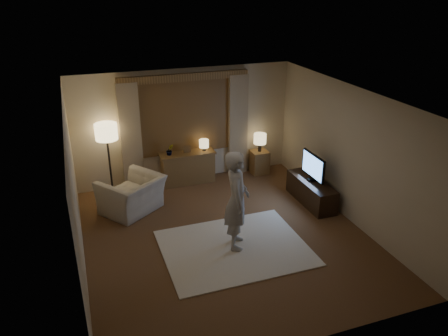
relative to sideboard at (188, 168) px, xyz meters
name	(u,v)px	position (x,y,z in m)	size (l,w,h in m)	color
room	(217,160)	(0.04, -2.00, 0.98)	(5.04, 5.54, 2.64)	brown
rug	(234,248)	(0.05, -2.91, -0.34)	(2.50, 2.00, 0.02)	#EEE1C8
sideboard	(188,168)	(0.00, 0.00, 0.00)	(1.20, 0.40, 0.70)	brown
picture_frame	(187,150)	(0.00, 0.00, 0.45)	(0.16, 0.02, 0.20)	brown
plant	(170,150)	(-0.40, 0.00, 0.50)	(0.17, 0.13, 0.30)	#999999
table_lamp_sideboard	(204,144)	(0.40, 0.00, 0.55)	(0.22, 0.22, 0.30)	black
floor_lamp	(107,136)	(-1.73, 0.00, 1.00)	(0.47, 0.47, 1.61)	black
armchair	(132,195)	(-1.42, -0.96, 0.01)	(1.12, 0.98, 0.73)	beige
side_table	(259,162)	(1.78, -0.05, -0.07)	(0.40, 0.40, 0.56)	brown
table_lamp_side	(260,139)	(1.78, -0.05, 0.52)	(0.30, 0.30, 0.44)	black
tv_stand	(311,192)	(2.19, -1.83, -0.10)	(0.45, 1.40, 0.50)	black
tv	(313,167)	(2.18, -1.83, 0.48)	(0.20, 0.82, 0.59)	black
person	(237,200)	(0.11, -2.84, 0.56)	(0.65, 0.43, 1.78)	#B8B2AA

